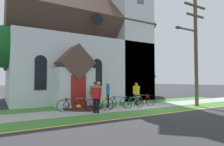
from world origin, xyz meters
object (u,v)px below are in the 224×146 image
Objects in this scene: bicycle_blue at (143,100)px; bicycle_silver at (118,102)px; church_sign at (80,88)px; cyclist_in_blue_jersey at (98,93)px; bicycle_orange at (99,104)px; yard_deciduous_tree at (13,48)px; cyclist_in_green_jersey at (95,93)px; roadside_conifer at (140,58)px; utility_pole at (195,45)px; cyclist_in_orange_jersey at (96,96)px; bicycle_red at (134,103)px; bicycle_white at (72,105)px; cyclist_in_white_jersey at (136,92)px; cyclist_in_yellow_jersey at (108,92)px.

bicycle_blue is 2.05m from bicycle_silver.
church_sign is 1.25m from cyclist_in_blue_jersey.
bicycle_orange is 8.12m from yard_deciduous_tree.
cyclist_in_green_jersey is 0.25× the size of roadside_conifer.
cyclist_in_blue_jersey is 0.22× the size of utility_pole.
yard_deciduous_tree is (-3.70, 6.40, 3.23)m from cyclist_in_orange_jersey.
cyclist_in_green_jersey reaches higher than bicycle_red.
roadside_conifer is 13.79m from yard_deciduous_tree.
bicycle_blue is 5.08m from bicycle_white.
cyclist_in_green_jersey reaches higher than cyclist_in_orange_jersey.
cyclist_in_blue_jersey reaches higher than bicycle_silver.
cyclist_in_blue_jersey is 0.86m from cyclist_in_green_jersey.
roadside_conifer is 1.20× the size of yard_deciduous_tree.
utility_pole is (8.04, -2.30, 3.88)m from bicycle_white.
bicycle_orange is 3.76m from cyclist_in_white_jersey.
bicycle_red is at bearing -35.18° from church_sign.
cyclist_in_blue_jersey is (1.92, 0.43, 0.62)m from bicycle_white.
cyclist_in_orange_jersey is (-4.05, -1.68, -0.01)m from cyclist_in_white_jersey.
cyclist_in_orange_jersey reaches higher than bicycle_red.
cyclist_in_green_jersey is (-3.69, 0.06, 0.61)m from bicycle_blue.
roadside_conifer reaches higher than bicycle_orange.
bicycle_blue is 3.71m from bicycle_orange.
yard_deciduous_tree is at bearing 118.95° from bicycle_white.
cyclist_in_blue_jersey reaches higher than bicycle_orange.
cyclist_in_blue_jersey reaches higher than bicycle_blue.
cyclist_in_orange_jersey is 1.20m from cyclist_in_green_jersey.
cyclist_in_white_jersey is 3.03m from cyclist_in_blue_jersey.
bicycle_red is 9.67m from yard_deciduous_tree.
bicycle_silver is at bearing -31.99° from cyclist_in_blue_jersey.
utility_pole is at bearing -34.21° from yard_deciduous_tree.
bicycle_red is 0.99m from bicycle_silver.
utility_pole is at bearing -13.07° from bicycle_orange.
utility_pole is 1.11× the size of roadside_conifer.
bicycle_red is 1.07× the size of cyclist_in_orange_jersey.
cyclist_in_orange_jersey is at bearing 172.25° from utility_pole.
cyclist_in_blue_jersey is (1.02, 1.76, 0.06)m from cyclist_in_orange_jersey.
cyclist_in_green_jersey is 7.69m from utility_pole.
bicycle_silver is 1.00× the size of cyclist_in_green_jersey.
bicycle_white is at bearing -176.00° from cyclist_in_white_jersey.
cyclist_in_blue_jersey is 0.99× the size of cyclist_in_green_jersey.
cyclist_in_yellow_jersey is 11.36m from roadside_conifer.
bicycle_red is at bearing -35.92° from cyclist_in_blue_jersey.
yard_deciduous_tree is (-5.83, 5.33, 3.80)m from bicycle_silver.
cyclist_in_orange_jersey is (-2.87, -0.42, 0.57)m from bicycle_red.
bicycle_blue reaches higher than bicycle_red.
cyclist_in_white_jersey is at bearing 17.49° from bicycle_silver.
cyclist_in_green_jersey is (-2.39, 0.68, 0.64)m from bicycle_red.
church_sign is 1.17× the size of bicycle_orange.
roadside_conifer is (8.92, 6.60, 3.52)m from cyclist_in_blue_jersey.
bicycle_blue is 10.25m from yard_deciduous_tree.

